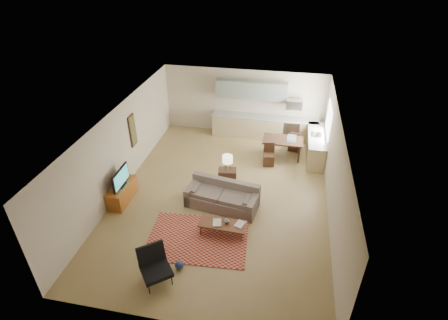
% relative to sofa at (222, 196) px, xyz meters
% --- Properties ---
extents(room, '(9.00, 9.00, 9.00)m').
position_rel_sofa_xyz_m(room, '(-0.10, 0.53, 0.96)').
color(room, olive).
rests_on(room, ground).
extents(kitchen_counter_back, '(4.26, 0.64, 0.92)m').
position_rel_sofa_xyz_m(kitchen_counter_back, '(0.80, 4.71, 0.07)').
color(kitchen_counter_back, tan).
rests_on(kitchen_counter_back, ground).
extents(kitchen_counter_right, '(0.64, 2.26, 0.92)m').
position_rel_sofa_xyz_m(kitchen_counter_right, '(2.83, 3.53, 0.07)').
color(kitchen_counter_right, tan).
rests_on(kitchen_counter_right, ground).
extents(kitchen_range, '(0.62, 0.62, 0.90)m').
position_rel_sofa_xyz_m(kitchen_range, '(1.90, 4.71, 0.06)').
color(kitchen_range, '#A5A8AD').
rests_on(kitchen_range, ground).
extents(kitchen_microwave, '(0.62, 0.40, 0.35)m').
position_rel_sofa_xyz_m(kitchen_microwave, '(1.90, 4.73, 1.16)').
color(kitchen_microwave, '#A5A8AD').
rests_on(kitchen_microwave, room).
extents(upper_cabinets, '(2.80, 0.34, 0.70)m').
position_rel_sofa_xyz_m(upper_cabinets, '(0.20, 4.86, 1.56)').
color(upper_cabinets, gray).
rests_on(upper_cabinets, room).
extents(window_right, '(0.02, 1.40, 1.05)m').
position_rel_sofa_xyz_m(window_right, '(3.13, 3.53, 1.16)').
color(window_right, white).
rests_on(window_right, room).
extents(wall_art_left, '(0.06, 0.42, 1.10)m').
position_rel_sofa_xyz_m(wall_art_left, '(-3.31, 1.43, 1.16)').
color(wall_art_left, olive).
rests_on(wall_art_left, room).
extents(triptych, '(1.70, 0.04, 0.50)m').
position_rel_sofa_xyz_m(triptych, '(-0.20, 5.00, 1.36)').
color(triptych, beige).
rests_on(triptych, room).
extents(rug, '(2.80, 2.04, 0.02)m').
position_rel_sofa_xyz_m(rug, '(-0.37, -1.49, -0.38)').
color(rug, maroon).
rests_on(rug, floor).
extents(sofa, '(2.38, 1.33, 0.78)m').
position_rel_sofa_xyz_m(sofa, '(0.00, 0.00, 0.00)').
color(sofa, '#6B5C54').
rests_on(sofa, floor).
extents(coffee_table, '(1.31, 0.57, 0.39)m').
position_rel_sofa_xyz_m(coffee_table, '(0.25, -1.16, -0.20)').
color(coffee_table, '#4E2A17').
rests_on(coffee_table, floor).
extents(book_a, '(0.34, 0.39, 0.03)m').
position_rel_sofa_xyz_m(book_a, '(-0.01, -1.20, 0.01)').
color(book_a, maroon).
rests_on(book_a, coffee_table).
extents(book_b, '(0.41, 0.44, 0.02)m').
position_rel_sofa_xyz_m(book_b, '(0.61, -1.08, 0.01)').
color(book_b, navy).
rests_on(book_b, coffee_table).
extents(vase, '(0.19, 0.19, 0.17)m').
position_rel_sofa_xyz_m(vase, '(0.35, -1.12, 0.08)').
color(vase, black).
rests_on(vase, coffee_table).
extents(armchair, '(1.08, 1.08, 0.88)m').
position_rel_sofa_xyz_m(armchair, '(-0.97, -3.00, 0.05)').
color(armchair, black).
rests_on(armchair, floor).
extents(tv_credenza, '(0.48, 1.24, 0.57)m').
position_rel_sofa_xyz_m(tv_credenza, '(-3.09, -0.30, -0.10)').
color(tv_credenza, brown).
rests_on(tv_credenza, floor).
extents(tv, '(0.10, 0.95, 0.57)m').
position_rel_sofa_xyz_m(tv, '(-3.05, -0.30, 0.47)').
color(tv, black).
rests_on(tv, tv_credenza).
extents(console_table, '(0.63, 0.47, 0.67)m').
position_rel_sofa_xyz_m(console_table, '(-0.03, 1.02, -0.05)').
color(console_table, '#342015').
rests_on(console_table, floor).
extents(table_lamp, '(0.40, 0.40, 0.54)m').
position_rel_sofa_xyz_m(table_lamp, '(-0.03, 1.02, 0.55)').
color(table_lamp, beige).
rests_on(table_lamp, console_table).
extents(dining_table, '(1.46, 0.84, 0.73)m').
position_rel_sofa_xyz_m(dining_table, '(1.62, 3.29, -0.02)').
color(dining_table, '#342015').
rests_on(dining_table, floor).
extents(dining_chair_near, '(0.43, 0.45, 0.81)m').
position_rel_sofa_xyz_m(dining_chair_near, '(1.18, 2.67, 0.01)').
color(dining_chair_near, '#342015').
rests_on(dining_chair_near, floor).
extents(dining_chair_far, '(0.46, 0.48, 0.83)m').
position_rel_sofa_xyz_m(dining_chair_far, '(2.06, 3.92, 0.03)').
color(dining_chair_far, '#342015').
rests_on(dining_chair_far, floor).
extents(laptop, '(0.34, 0.27, 0.23)m').
position_rel_sofa_xyz_m(laptop, '(1.91, 3.19, 0.46)').
color(laptop, '#A5A8AD').
rests_on(laptop, dining_table).
extents(soap_bottle, '(0.10, 0.10, 0.19)m').
position_rel_sofa_xyz_m(soap_bottle, '(2.73, 3.71, 0.62)').
color(soap_bottle, beige).
rests_on(soap_bottle, kitchen_counter_right).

